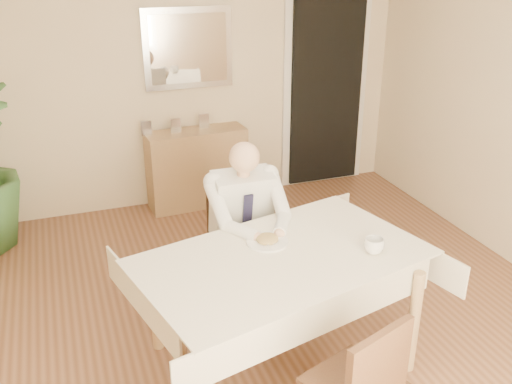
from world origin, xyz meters
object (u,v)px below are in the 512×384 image
object	(u,v)px
dining_table	(282,268)
sideboard	(197,168)
coffee_mug	(374,246)
seated_man	(249,223)
chair_far	(237,235)

from	to	relation	value
dining_table	sideboard	xyz separation A→B (m)	(0.11, 2.49, -0.28)
coffee_mug	sideboard	world-z (taller)	coffee_mug
seated_man	coffee_mug	world-z (taller)	seated_man
seated_man	sideboard	distance (m)	1.93
seated_man	sideboard	bearing A→B (deg)	86.80
chair_far	seated_man	xyz separation A→B (m)	(0.00, -0.28, 0.23)
dining_table	seated_man	bearing A→B (deg)	76.36
dining_table	seated_man	distance (m)	0.59
dining_table	sideboard	bearing A→B (deg)	73.92
chair_far	seated_man	world-z (taller)	seated_man
coffee_mug	sideboard	distance (m)	2.71
coffee_mug	seated_man	bearing A→B (deg)	125.50
seated_man	dining_table	bearing A→B (deg)	-90.00
dining_table	coffee_mug	distance (m)	0.57
seated_man	sideboard	world-z (taller)	seated_man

